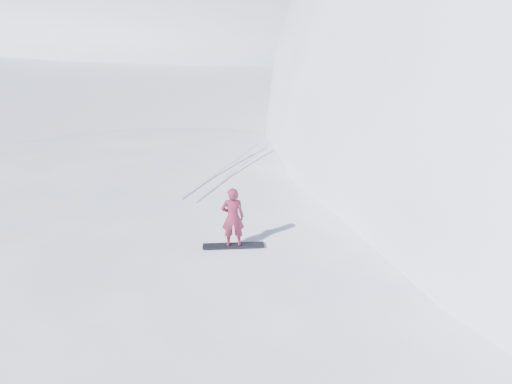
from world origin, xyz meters
TOP-DOWN VIEW (x-y plane):
  - ground at (0.00, 0.00)m, footprint 400.00×400.00m
  - near_ridge at (1.00, 3.00)m, footprint 36.00×28.00m
  - far_ridge_a at (-70.00, 60.00)m, footprint 120.00×70.00m
  - far_ridge_c at (-40.00, 110.00)m, footprint 140.00×90.00m
  - wind_bumps at (-0.56, 2.12)m, footprint 16.00×14.40m
  - snowboard at (2.14, 1.48)m, footprint 1.38×1.16m
  - snowboarder at (2.14, 1.48)m, footprint 0.66×0.63m
  - vapor_plume at (-48.47, 38.38)m, footprint 8.76×7.01m
  - board_tracks at (-1.20, 5.87)m, footprint 1.75×5.90m

SIDE VIEW (x-z plane):
  - ground at x=0.00m, z-range 0.00..0.00m
  - near_ridge at x=1.00m, z-range -2.40..2.40m
  - far_ridge_a at x=-70.00m, z-range -14.00..14.00m
  - far_ridge_c at x=-40.00m, z-range -18.00..18.00m
  - wind_bumps at x=-0.56m, z-range -0.50..0.50m
  - vapor_plume at x=-48.47m, z-range -3.07..3.07m
  - snowboard at x=2.14m, z-range 2.40..2.43m
  - board_tracks at x=-1.20m, z-range 2.40..2.44m
  - snowboarder at x=2.14m, z-range 2.43..3.95m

